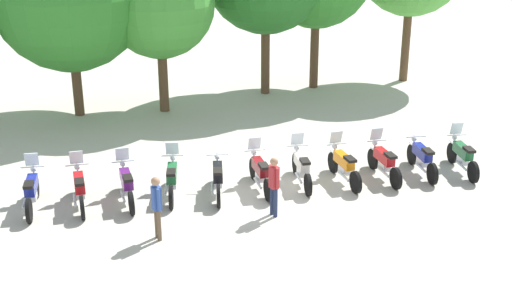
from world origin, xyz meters
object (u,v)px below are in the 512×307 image
(person_1, at_px, (274,182))
(tree_2, at_px, (159,3))
(motorcycle_1, at_px, (80,188))
(motorcycle_4, at_px, (218,178))
(person_0, at_px, (157,203))
(motorcycle_2, at_px, (127,184))
(motorcycle_10, at_px, (462,156))
(motorcycle_0, at_px, (32,191))
(motorcycle_3, at_px, (172,178))
(motorcycle_6, at_px, (301,167))
(motorcycle_8, at_px, (384,162))
(motorcycle_9, at_px, (422,158))
(motorcycle_7, at_px, (344,165))
(motorcycle_5, at_px, (260,172))

(person_1, relative_size, tree_2, 0.27)
(person_1, bearing_deg, motorcycle_1, 142.78)
(motorcycle_4, relative_size, person_0, 1.33)
(motorcycle_2, height_order, motorcycle_10, same)
(motorcycle_0, distance_m, motorcycle_3, 3.72)
(motorcycle_10, height_order, tree_2, tree_2)
(motorcycle_3, distance_m, motorcycle_6, 3.71)
(motorcycle_4, bearing_deg, motorcycle_3, 88.85)
(motorcycle_4, relative_size, person_1, 1.34)
(motorcycle_1, bearing_deg, person_1, -113.08)
(motorcycle_10, height_order, person_1, person_1)
(motorcycle_2, relative_size, motorcycle_10, 1.00)
(motorcycle_8, bearing_deg, motorcycle_3, 86.26)
(motorcycle_9, distance_m, tree_2, 11.05)
(motorcycle_10, relative_size, tree_2, 0.36)
(motorcycle_8, bearing_deg, motorcycle_7, 87.83)
(motorcycle_4, distance_m, motorcycle_10, 7.43)
(person_0, bearing_deg, person_1, 178.06)
(motorcycle_3, height_order, motorcycle_10, same)
(motorcycle_4, distance_m, tree_2, 8.81)
(motorcycle_1, distance_m, motorcycle_5, 4.95)
(motorcycle_7, xyz_separation_m, motorcycle_10, (3.72, -0.16, 0.00))
(motorcycle_1, relative_size, motorcycle_6, 1.00)
(motorcycle_10, xyz_separation_m, person_1, (-6.27, -1.46, 0.43))
(motorcycle_9, height_order, motorcycle_10, motorcycle_10)
(tree_2, bearing_deg, motorcycle_5, -77.94)
(motorcycle_5, relative_size, person_0, 1.34)
(motorcycle_1, distance_m, tree_2, 9.20)
(motorcycle_3, relative_size, person_0, 1.32)
(motorcycle_2, xyz_separation_m, motorcycle_3, (1.25, 0.10, 0.00))
(motorcycle_8, bearing_deg, motorcycle_0, 86.75)
(person_0, bearing_deg, motorcycle_9, -176.94)
(motorcycle_5, distance_m, motorcycle_10, 6.20)
(motorcycle_2, distance_m, motorcycle_10, 9.91)
(motorcycle_9, bearing_deg, motorcycle_7, 94.61)
(motorcycle_3, height_order, motorcycle_7, same)
(tree_2, bearing_deg, person_1, -80.49)
(motorcycle_10, bearing_deg, motorcycle_7, 94.25)
(person_1, bearing_deg, motorcycle_3, 125.09)
(motorcycle_0, relative_size, motorcycle_2, 1.00)
(motorcycle_2, relative_size, motorcycle_7, 1.00)
(person_1, bearing_deg, motorcycle_10, -3.40)
(motorcycle_4, distance_m, motorcycle_5, 1.23)
(motorcycle_2, relative_size, person_1, 1.35)
(motorcycle_0, distance_m, person_0, 3.97)
(motorcycle_3, bearing_deg, motorcycle_1, 101.59)
(motorcycle_1, xyz_separation_m, motorcycle_5, (4.95, -0.13, 0.00))
(person_0, bearing_deg, motorcycle_8, -174.61)
(motorcycle_9, distance_m, motorcycle_10, 1.25)
(motorcycle_9, xyz_separation_m, person_1, (-5.03, -1.62, 0.44))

